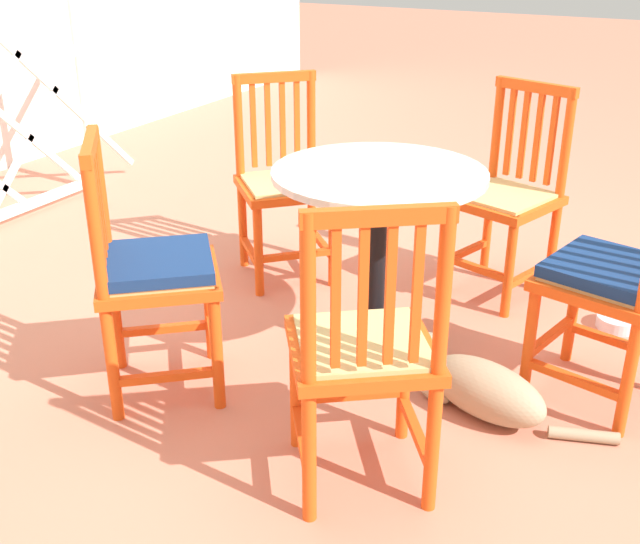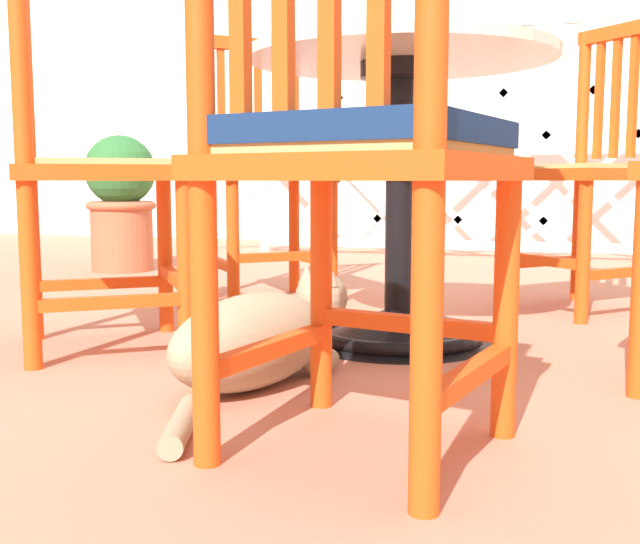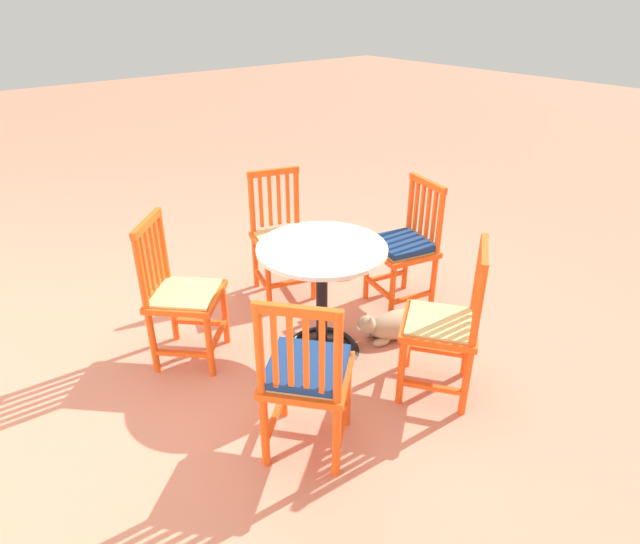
{
  "view_description": "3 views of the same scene",
  "coord_description": "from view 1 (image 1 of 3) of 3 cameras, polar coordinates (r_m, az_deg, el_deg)",
  "views": [
    {
      "loc": [
        -2.52,
        -0.93,
        1.52
      ],
      "look_at": [
        -0.31,
        0.24,
        0.39
      ],
      "focal_mm": 43.63,
      "sensor_mm": 36.0,
      "label": 1
    },
    {
      "loc": [
        0.23,
        -1.82,
        0.41
      ],
      "look_at": [
        -0.31,
        0.07,
        0.18
      ],
      "focal_mm": 43.29,
      "sensor_mm": 36.0,
      "label": 2
    },
    {
      "loc": [
        -2.25,
        1.89,
        2.04
      ],
      "look_at": [
        -0.04,
        0.06,
        0.52
      ],
      "focal_mm": 30.08,
      "sensor_mm": 36.0,
      "label": 3
    }
  ],
  "objects": [
    {
      "name": "orange_chair_near_fence",
      "position": [
        2.16,
        3.23,
        -6.01
      ],
      "size": [
        0.56,
        0.56,
        0.91
      ],
      "color": "#E04C14",
      "rests_on": "ground_plane"
    },
    {
      "name": "ground_plane",
      "position": [
        3.09,
        6.64,
        -5.33
      ],
      "size": [
        24.0,
        24.0,
        0.0
      ],
      "primitive_type": "plane",
      "color": "#C6755B"
    },
    {
      "name": "cafe_table",
      "position": [
        2.9,
        4.1,
        -1.0
      ],
      "size": [
        0.76,
        0.76,
        0.73
      ],
      "color": "black",
      "rests_on": "ground_plane"
    },
    {
      "name": "tabby_cat",
      "position": [
        2.7,
        11.45,
        -8.15
      ],
      "size": [
        0.32,
        0.74,
        0.23
      ],
      "color": "#9E896B",
      "rests_on": "ground_plane"
    },
    {
      "name": "orange_chair_tucked_in",
      "position": [
        3.45,
        13.51,
        5.28
      ],
      "size": [
        0.5,
        0.5,
        0.91
      ],
      "color": "#E04C14",
      "rests_on": "ground_plane"
    },
    {
      "name": "orange_chair_facing_out",
      "position": [
        3.53,
        -2.66,
        6.39
      ],
      "size": [
        0.57,
        0.57,
        0.91
      ],
      "color": "#E04C14",
      "rests_on": "ground_plane"
    },
    {
      "name": "orange_chair_at_corner",
      "position": [
        2.72,
        20.83,
        -0.6
      ],
      "size": [
        0.48,
        0.48,
        0.91
      ],
      "color": "#E04C14",
      "rests_on": "ground_plane"
    },
    {
      "name": "pet_water_bowl",
      "position": [
        3.41,
        20.99,
        -3.44
      ],
      "size": [
        0.17,
        0.17,
        0.05
      ],
      "primitive_type": "cylinder",
      "color": "silver",
      "rests_on": "ground_plane"
    },
    {
      "name": "orange_chair_by_planter",
      "position": [
        2.66,
        -12.24,
        -0.04
      ],
      "size": [
        0.56,
        0.56,
        0.91
      ],
      "color": "#E04C14",
      "rests_on": "ground_plane"
    }
  ]
}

